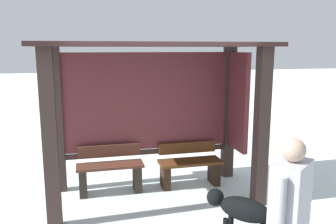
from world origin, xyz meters
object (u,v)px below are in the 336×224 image
dog (240,211)px  bus_shelter (159,92)px  bench_center_inside (190,167)px  bench_left_inside (110,172)px  person_walking (289,212)px

dog → bus_shelter: bearing=107.0°
bench_center_inside → bench_left_inside: bearing=-179.9°
bench_left_inside → bench_center_inside: size_ratio=1.00×
person_walking → bench_left_inside: bearing=115.2°
bench_left_inside → dog: bearing=-55.5°
bench_left_inside → dog: 2.44m
bus_shelter → person_walking: 3.00m
bus_shelter → person_walking: size_ratio=2.13×
person_walking → dog: size_ratio=2.13×
bus_shelter → bench_center_inside: size_ratio=3.16×
bus_shelter → dog: bus_shelter is taller
bench_center_inside → person_walking: bearing=-89.6°
bench_left_inside → person_walking: (1.39, -2.96, 0.57)m
bench_left_inside → person_walking: person_walking is taller
bench_left_inside → person_walking: 3.33m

